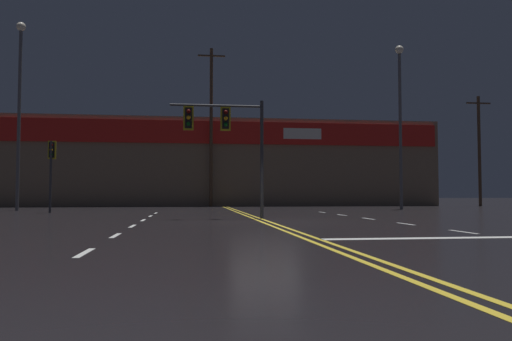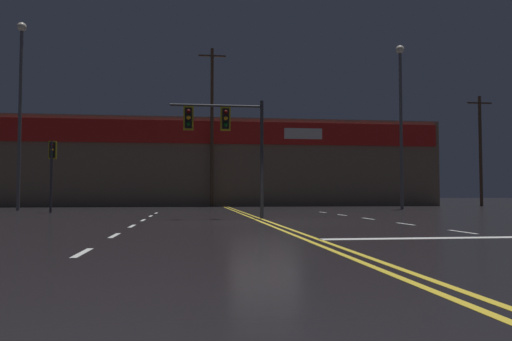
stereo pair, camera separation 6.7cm
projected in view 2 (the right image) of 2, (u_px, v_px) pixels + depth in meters
ground_plane at (266, 222)px, 18.10m from camera, size 200.00×200.00×0.00m
road_markings at (294, 224)px, 16.97m from camera, size 13.48×60.00×0.01m
traffic_signal_median at (223, 128)px, 20.55m from camera, size 3.86×0.36×4.91m
traffic_signal_corner_northwest at (52, 160)px, 27.06m from camera, size 0.42×0.36×3.91m
streetlight_near_right at (20, 93)px, 30.82m from camera, size 0.56×0.56×11.69m
streetlight_median_approach at (401, 106)px, 33.23m from camera, size 0.56×0.56×10.98m
building_backdrop at (221, 165)px, 45.47m from camera, size 36.93×10.23×7.28m
utility_pole_row at (209, 133)px, 39.93m from camera, size 45.27×0.26×12.77m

